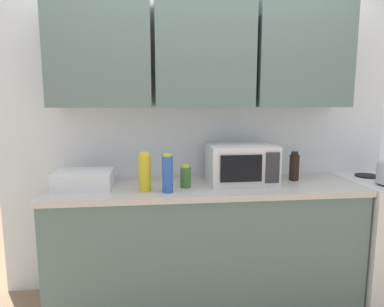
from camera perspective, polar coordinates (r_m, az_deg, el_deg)
name	(u,v)px	position (r m, az deg, el deg)	size (l,w,h in m)	color
wall_back_with_cabinets	(202,90)	(2.61, 1.61, 10.50)	(3.07, 0.38, 2.60)	white
counter_run	(205,244)	(2.60, 2.25, -14.88)	(2.20, 0.63, 0.90)	slate
microwave	(241,164)	(2.52, 8.24, -1.67)	(0.48, 0.37, 0.28)	silver
dish_rack	(84,179)	(2.46, -17.59, -4.17)	(0.38, 0.30, 0.12)	silver
bottle_yellow_mustard	(145,173)	(2.27, -7.89, -3.17)	(0.08, 0.08, 0.26)	gold
bottle_soy_dark	(294,167)	(2.68, 16.74, -2.13)	(0.07, 0.07, 0.22)	black
bottle_blue_cleaner	(167,174)	(2.23, -4.12, -3.39)	(0.07, 0.07, 0.26)	#2D56B7
bottle_green_oil	(186,177)	(2.36, -1.08, -3.91)	(0.07, 0.07, 0.16)	#386B2D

